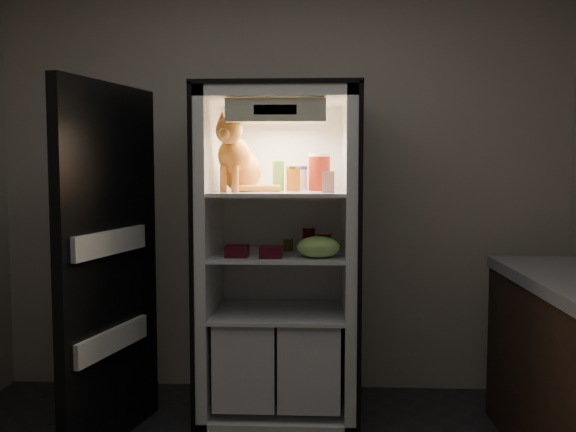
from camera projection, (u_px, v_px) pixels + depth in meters
name	position (u px, v px, depth m)	size (l,w,h in m)	color
room_shell	(256.00, 113.00, 2.26)	(3.60, 3.60, 3.60)	white
refrigerator	(280.00, 277.00, 3.71)	(0.90, 0.72, 1.88)	white
fridge_door	(110.00, 267.00, 3.28)	(0.26, 0.86, 1.85)	black
tabby_cat	(238.00, 162.00, 3.58)	(0.37, 0.43, 0.44)	#D55A1B
parmesan_shaker	(278.00, 176.00, 3.63)	(0.07, 0.07, 0.17)	green
mayo_tub	(299.00, 178.00, 3.75)	(0.10, 0.10, 0.14)	white
salsa_jar	(293.00, 179.00, 3.62)	(0.08, 0.08, 0.14)	maroon
pepper_jar	(319.00, 172.00, 3.67)	(0.13, 0.13, 0.21)	maroon
cream_carton	(328.00, 182.00, 3.45)	(0.07, 0.07, 0.11)	silver
soda_can_a	(309.00, 239.00, 3.75)	(0.07, 0.07, 0.14)	black
soda_can_b	(322.00, 244.00, 3.59)	(0.06, 0.06, 0.12)	black
soda_can_c	(325.00, 244.00, 3.54)	(0.07, 0.07, 0.12)	black
condiment_jar	(288.00, 244.00, 3.71)	(0.06, 0.06, 0.08)	#503B16
grape_bag	(318.00, 247.00, 3.44)	(0.23, 0.17, 0.12)	#93D563
berry_box_left	(237.00, 251.00, 3.48)	(0.12, 0.12, 0.06)	#4E0D19
berry_box_right	(271.00, 252.00, 3.45)	(0.12, 0.12, 0.06)	#4E0D19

